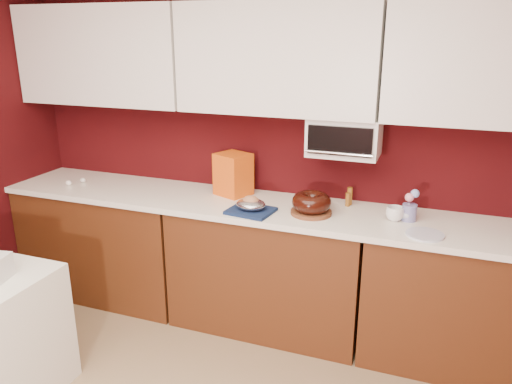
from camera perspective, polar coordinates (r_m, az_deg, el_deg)
The scene contains 28 objects.
wall_back at distance 3.54m, azimuth 3.24°, elevation 5.35°, with size 4.00×0.02×2.50m, color #3A0709.
base_cabinet_left at distance 4.13m, azimuth -16.39°, elevation -5.51°, with size 1.31×0.58×0.86m, color #4D250F.
base_cabinet_center at distance 3.54m, azimuth 1.49°, elevation -8.76°, with size 1.31×0.58×0.86m, color #4D250F.
base_cabinet_right at distance 3.40m, azimuth 23.70°, elevation -11.56°, with size 1.31×0.58×0.86m, color #4D250F.
countertop at distance 3.36m, azimuth 1.55°, elevation -1.89°, with size 4.00×0.62×0.04m, color white.
upper_cabinet_left at distance 3.93m, azimuth -16.96°, elevation 14.71°, with size 1.31×0.33×0.70m, color white.
upper_cabinet_center at distance 3.30m, azimuth 2.54°, elevation 14.98°, with size 1.31×0.33×0.70m, color white.
upper_cabinet_right at distance 3.16m, azimuth 26.86°, elevation 13.00°, with size 1.31×0.33×0.70m, color white.
toaster_oven at distance 3.27m, azimuth 10.09°, elevation 6.30°, with size 0.45×0.30×0.25m, color white.
toaster_oven_door at distance 3.12m, azimuth 9.54°, elevation 5.77°, with size 0.40×0.02×0.18m, color black.
toaster_oven_handle at distance 3.12m, azimuth 9.41°, elevation 4.37°, with size 0.02×0.02×0.42m, color silver.
cake_base at distance 3.22m, azimuth 6.31°, elevation -2.31°, with size 0.26×0.26×0.02m, color brown.
bundt_cake at distance 3.19m, azimuth 6.36°, elevation -1.17°, with size 0.25×0.25×0.10m, color black.
navy_towel at distance 3.23m, azimuth -0.60°, elevation -2.17°, with size 0.28×0.24×0.02m, color #122043.
foil_ham_nest at distance 3.21m, azimuth -0.60°, elevation -1.43°, with size 0.19×0.16×0.07m, color silver.
roasted_ham at distance 3.20m, azimuth -0.60°, elevation -1.00°, with size 0.11×0.09×0.07m, color #AE744F.
pandoro_box at distance 3.55m, azimuth -2.62°, elevation 2.04°, with size 0.22×0.20×0.30m, color red.
dark_pan at distance 3.41m, azimuth 6.75°, elevation -1.06°, with size 0.20×0.20×0.04m, color black.
coffee_mug at distance 3.19m, azimuth 15.60°, elevation -2.26°, with size 0.10×0.10×0.11m, color white.
blue_jar at distance 3.22m, azimuth 17.11°, elevation -2.24°, with size 0.09×0.09×0.11m, color navy.
flower_vase at distance 3.22m, azimuth 16.99°, elevation -2.03°, with size 0.08×0.08×0.12m, color #ADB0C4.
flower_pink at distance 3.19m, azimuth 17.13°, elevation -0.59°, with size 0.05×0.05×0.05m, color pink.
flower_blue at distance 3.21m, azimuth 17.72°, elevation -0.17°, with size 0.05×0.05×0.05m, color #8BA1DF.
china_plate at distance 3.03m, azimuth 18.75°, elevation -4.62°, with size 0.22×0.22×0.01m, color silver.
amber_bottle at distance 3.39m, azimuth 10.44°, elevation -0.85°, with size 0.03×0.03×0.09m, color brown.
egg_left at distance 4.05m, azimuth -20.62°, elevation 0.98°, with size 0.05×0.04×0.04m, color white.
egg_right at distance 4.09m, azimuth -19.17°, elevation 1.29°, with size 0.05×0.04×0.04m, color silver.
amber_bottle_tall at distance 3.41m, azimuth 10.66°, elevation -0.46°, with size 0.04×0.04×0.12m, color brown.
Camera 1 is at (1.02, -1.05, 2.02)m, focal length 35.00 mm.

